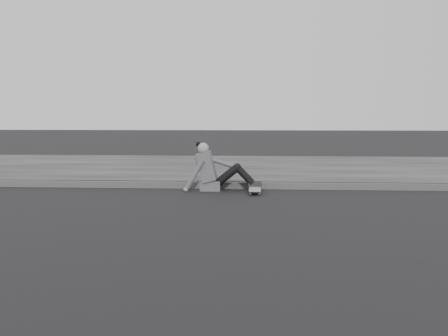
# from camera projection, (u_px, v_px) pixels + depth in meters

# --- Properties ---
(ground) EXTENTS (80.00, 80.00, 0.00)m
(ground) POSITION_uv_depth(u_px,v_px,m) (376.00, 218.00, 6.54)
(ground) COLOR black
(ground) RESTS_ON ground
(curb) EXTENTS (24.00, 0.16, 0.12)m
(curb) POSITION_uv_depth(u_px,v_px,m) (342.00, 186.00, 9.10)
(curb) COLOR #484848
(curb) RESTS_ON ground
(sidewalk) EXTENTS (24.00, 6.00, 0.12)m
(sidewalk) POSITION_uv_depth(u_px,v_px,m) (320.00, 169.00, 12.10)
(sidewalk) COLOR #363636
(sidewalk) RESTS_ON ground
(skateboard) EXTENTS (0.20, 0.78, 0.09)m
(skateboard) POSITION_uv_depth(u_px,v_px,m) (255.00, 189.00, 8.71)
(skateboard) COLOR #A4A59F
(skateboard) RESTS_ON ground
(seated_woman) EXTENTS (1.38, 0.46, 0.88)m
(seated_woman) POSITION_uv_depth(u_px,v_px,m) (214.00, 170.00, 8.97)
(seated_woman) COLOR #545456
(seated_woman) RESTS_ON ground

